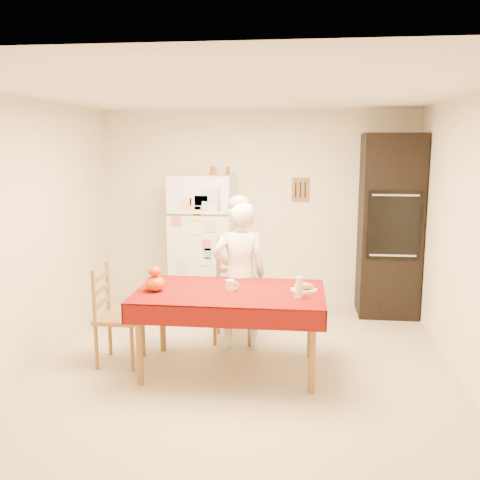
% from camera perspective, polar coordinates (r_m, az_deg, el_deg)
% --- Properties ---
extents(floor, '(4.50, 4.50, 0.00)m').
position_cam_1_polar(floor, '(5.09, -0.37, -13.79)').
color(floor, '#C8AE90').
rests_on(floor, ground).
extents(room_shell, '(4.02, 4.52, 2.51)m').
position_cam_1_polar(room_shell, '(4.68, -0.38, 4.71)').
color(room_shell, '#F2EBCB').
rests_on(room_shell, ground).
extents(refrigerator, '(0.75, 0.74, 1.70)m').
position_cam_1_polar(refrigerator, '(6.72, -3.94, -0.30)').
color(refrigerator, white).
rests_on(refrigerator, floor).
extents(oven_cabinet, '(0.70, 0.62, 2.20)m').
position_cam_1_polar(oven_cabinet, '(6.70, 15.66, 1.48)').
color(oven_cabinet, black).
rests_on(oven_cabinet, floor).
extents(dining_table, '(1.70, 1.00, 0.76)m').
position_cam_1_polar(dining_table, '(4.88, -1.07, -6.20)').
color(dining_table, brown).
rests_on(dining_table, floor).
extents(chair_far, '(0.44, 0.42, 0.95)m').
position_cam_1_polar(chair_far, '(5.74, -0.68, -5.60)').
color(chair_far, brown).
rests_on(chair_far, floor).
extents(chair_left, '(0.40, 0.42, 0.95)m').
position_cam_1_polar(chair_left, '(5.24, -13.42, -7.43)').
color(chair_left, brown).
rests_on(chair_left, floor).
extents(seated_woman, '(0.63, 0.50, 1.52)m').
position_cam_1_polar(seated_woman, '(5.40, -0.08, -3.85)').
color(seated_woman, white).
rests_on(seated_woman, floor).
extents(coffee_mug, '(0.08, 0.08, 0.10)m').
position_cam_1_polar(coffee_mug, '(4.84, -1.07, -4.86)').
color(coffee_mug, white).
rests_on(coffee_mug, dining_table).
extents(pumpkin_lower, '(0.19, 0.19, 0.14)m').
position_cam_1_polar(pumpkin_lower, '(4.89, -9.08, -4.60)').
color(pumpkin_lower, '#EA4E05').
rests_on(pumpkin_lower, dining_table).
extents(pumpkin_upper, '(0.12, 0.12, 0.09)m').
position_cam_1_polar(pumpkin_upper, '(4.86, -9.12, -3.28)').
color(pumpkin_upper, '#E95A05').
rests_on(pumpkin_upper, pumpkin_lower).
extents(wine_glass, '(0.07, 0.07, 0.18)m').
position_cam_1_polar(wine_glass, '(4.66, 6.34, -5.02)').
color(wine_glass, white).
rests_on(wine_glass, dining_table).
extents(bread_plate, '(0.24, 0.24, 0.02)m').
position_cam_1_polar(bread_plate, '(4.87, 6.84, -5.33)').
color(bread_plate, white).
rests_on(bread_plate, dining_table).
extents(bread_loaf, '(0.18, 0.10, 0.06)m').
position_cam_1_polar(bread_loaf, '(4.86, 6.85, -4.87)').
color(bread_loaf, '#9F784E').
rests_on(bread_loaf, bread_plate).
extents(spice_jar_left, '(0.05, 0.05, 0.10)m').
position_cam_1_polar(spice_jar_left, '(6.65, -3.00, 7.41)').
color(spice_jar_left, brown).
rests_on(spice_jar_left, refrigerator).
extents(spice_jar_mid, '(0.05, 0.05, 0.10)m').
position_cam_1_polar(spice_jar_mid, '(6.64, -2.73, 7.41)').
color(spice_jar_mid, '#99581B').
rests_on(spice_jar_mid, refrigerator).
extents(spice_jar_right, '(0.05, 0.05, 0.10)m').
position_cam_1_polar(spice_jar_right, '(6.62, -1.33, 7.41)').
color(spice_jar_right, brown).
rests_on(spice_jar_right, refrigerator).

